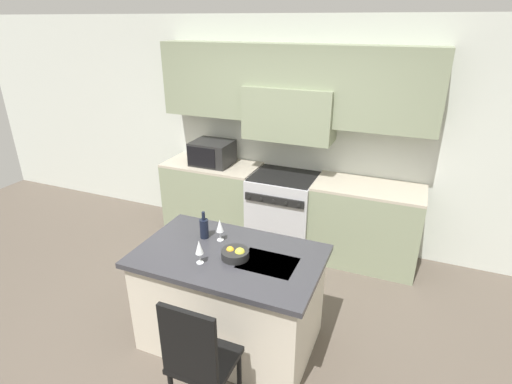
% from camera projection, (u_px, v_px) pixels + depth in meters
% --- Properties ---
extents(ground_plane, '(10.00, 10.00, 0.00)m').
position_uv_depth(ground_plane, '(218.00, 338.00, 3.59)').
color(ground_plane, brown).
extents(back_cabinetry, '(10.00, 0.46, 2.70)m').
position_uv_depth(back_cabinetry, '(293.00, 117.00, 4.69)').
color(back_cabinetry, silver).
rests_on(back_cabinetry, ground_plane).
extents(back_counter, '(3.16, 0.62, 0.95)m').
position_uv_depth(back_counter, '(284.00, 210.00, 4.92)').
color(back_counter, gray).
rests_on(back_counter, ground_plane).
extents(range_stove, '(0.77, 0.70, 0.94)m').
position_uv_depth(range_stove, '(283.00, 211.00, 4.90)').
color(range_stove, '#B7B7BC').
rests_on(range_stove, ground_plane).
extents(microwave, '(0.49, 0.42, 0.29)m').
position_uv_depth(microwave, '(212.00, 153.00, 5.01)').
color(microwave, black).
rests_on(microwave, back_counter).
extents(kitchen_island, '(1.52, 0.93, 0.89)m').
position_uv_depth(kitchen_island, '(230.00, 298.00, 3.41)').
color(kitchen_island, beige).
rests_on(kitchen_island, ground_plane).
extents(island_chair, '(0.42, 0.40, 1.04)m').
position_uv_depth(island_chair, '(198.00, 358.00, 2.64)').
color(island_chair, black).
rests_on(island_chair, ground_plane).
extents(wine_bottle, '(0.08, 0.08, 0.25)m').
position_uv_depth(wine_bottle, '(204.00, 228.00, 3.44)').
color(wine_bottle, black).
rests_on(wine_bottle, kitchen_island).
extents(wine_glass_near, '(0.06, 0.06, 0.20)m').
position_uv_depth(wine_glass_near, '(199.00, 248.00, 3.06)').
color(wine_glass_near, white).
rests_on(wine_glass_near, kitchen_island).
extents(wine_glass_far, '(0.06, 0.06, 0.20)m').
position_uv_depth(wine_glass_far, '(220.00, 226.00, 3.38)').
color(wine_glass_far, white).
rests_on(wine_glass_far, kitchen_island).
extents(fruit_bowl, '(0.22, 0.22, 0.10)m').
position_uv_depth(fruit_bowl, '(235.00, 254.00, 3.17)').
color(fruit_bowl, black).
rests_on(fruit_bowl, kitchen_island).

